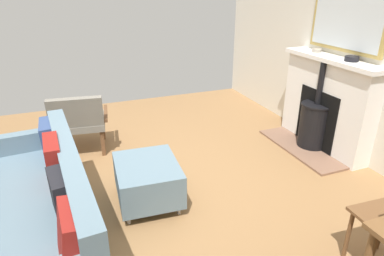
{
  "coord_description": "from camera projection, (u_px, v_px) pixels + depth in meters",
  "views": [
    {
      "loc": [
        0.59,
        2.71,
        1.93
      ],
      "look_at": [
        -0.39,
        0.23,
        0.77
      ],
      "focal_mm": 31.27,
      "sensor_mm": 36.0,
      "label": 1
    }
  ],
  "objects": [
    {
      "name": "mantel_bowl_near",
      "position": [
        317.0,
        50.0,
        4.13
      ],
      "size": [
        0.12,
        0.12,
        0.04
      ],
      "color": "#9E9384",
      "rests_on": "fireplace"
    },
    {
      "name": "sofa",
      "position": [
        34.0,
        212.0,
        2.49
      ],
      "size": [
        1.0,
        2.01,
        0.82
      ],
      "color": "#B2B2B7",
      "rests_on": "ground"
    },
    {
      "name": "wall_left",
      "position": [
        371.0,
        43.0,
        3.6
      ],
      "size": [
        0.12,
        5.93,
        2.67
      ],
      "primitive_type": "cube",
      "color": "silver",
      "rests_on": "ground"
    },
    {
      "name": "mirror_over_mantel",
      "position": [
        349.0,
        13.0,
        3.71
      ],
      "size": [
        0.04,
        1.07,
        0.85
      ],
      "color": "tan"
    },
    {
      "name": "ottoman",
      "position": [
        148.0,
        179.0,
        3.12
      ],
      "size": [
        0.61,
        0.72,
        0.41
      ],
      "color": "#B2B2B7",
      "rests_on": "ground"
    },
    {
      "name": "mantel_bowl_far",
      "position": [
        352.0,
        58.0,
        3.65
      ],
      "size": [
        0.15,
        0.15,
        0.05
      ],
      "color": "black",
      "rests_on": "fireplace"
    },
    {
      "name": "fireplace",
      "position": [
        323.0,
        108.0,
        4.11
      ],
      "size": [
        0.64,
        1.4,
        1.14
      ],
      "color": "brown",
      "rests_on": "ground"
    },
    {
      "name": "armchair_accent",
      "position": [
        78.0,
        120.0,
        3.98
      ],
      "size": [
        0.74,
        0.66,
        0.76
      ],
      "color": "brown",
      "rests_on": "ground"
    },
    {
      "name": "ground_plane",
      "position": [
        147.0,
        197.0,
        3.29
      ],
      "size": [
        5.1,
        5.93,
        0.01
      ],
      "primitive_type": "cube",
      "color": "olive"
    }
  ]
}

